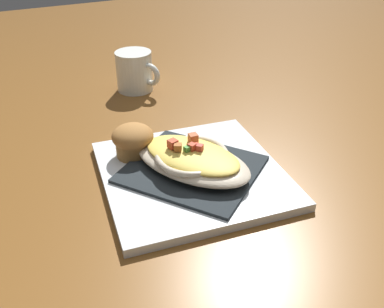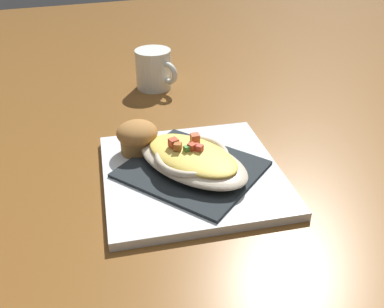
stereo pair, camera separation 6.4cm
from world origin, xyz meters
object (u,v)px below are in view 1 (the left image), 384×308
Objects in this scene: gratin_dish at (192,158)px; coffee_mug at (135,74)px; square_plate at (192,174)px; muffin at (133,140)px.

coffee_mug is (-0.37, 0.04, 0.00)m from gratin_dish.
gratin_dish is (-0.00, -0.00, 0.03)m from square_plate.
square_plate is 2.58× the size of coffee_mug.
square_plate is at bearing 37.78° from muffin.
muffin is 0.30m from coffee_mug.
coffee_mug is at bearing 159.41° from muffin.
muffin reaches higher than gratin_dish.
gratin_dish is 0.37m from coffee_mug.
square_plate is at bearing 21.89° from gratin_dish.
coffee_mug reaches higher than muffin.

